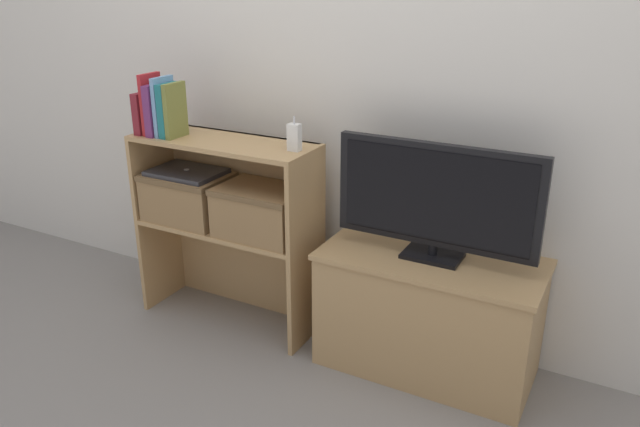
{
  "coord_description": "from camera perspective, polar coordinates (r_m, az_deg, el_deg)",
  "views": [
    {
      "loc": [
        1.1,
        -1.89,
        1.51
      ],
      "look_at": [
        0.0,
        0.15,
        0.6
      ],
      "focal_mm": 35.0,
      "sensor_mm": 36.0,
      "label": 1
    }
  ],
  "objects": [
    {
      "name": "ground_plane",
      "position": [
        2.66,
        -1.56,
        -13.22
      ],
      "size": [
        16.0,
        16.0,
        0.0
      ],
      "primitive_type": "plane",
      "color": "gray"
    },
    {
      "name": "wall_back",
      "position": [
        2.58,
        3.03,
        14.5
      ],
      "size": [
        10.0,
        0.05,
        2.4
      ],
      "color": "silver",
      "rests_on": "ground_plane"
    },
    {
      "name": "tv_stand",
      "position": [
        2.52,
        9.84,
        -9.0
      ],
      "size": [
        0.85,
        0.41,
        0.49
      ],
      "color": "tan",
      "rests_on": "ground_plane"
    },
    {
      "name": "tv",
      "position": [
        2.32,
        10.58,
        1.38
      ],
      "size": [
        0.77,
        0.14,
        0.45
      ],
      "color": "black",
      "rests_on": "tv_stand"
    },
    {
      "name": "bookshelf_lower_tier",
      "position": [
        2.89,
        -7.6,
        -3.81
      ],
      "size": [
        0.82,
        0.3,
        0.46
      ],
      "color": "tan",
      "rests_on": "ground_plane"
    },
    {
      "name": "bookshelf_upper_tier",
      "position": [
        2.73,
        -8.06,
        4.15
      ],
      "size": [
        0.82,
        0.3,
        0.39
      ],
      "color": "tan",
      "rests_on": "bookshelf_lower_tier"
    },
    {
      "name": "book_maroon",
      "position": [
        2.82,
        -15.62,
        8.88
      ],
      "size": [
        0.04,
        0.14,
        0.18
      ],
      "color": "maroon",
      "rests_on": "bookshelf_upper_tier"
    },
    {
      "name": "book_crimson",
      "position": [
        2.79,
        -15.17,
        9.64
      ],
      "size": [
        0.02,
        0.12,
        0.26
      ],
      "color": "#B22328",
      "rests_on": "bookshelf_upper_tier"
    },
    {
      "name": "book_plum",
      "position": [
        2.77,
        -14.6,
        9.18
      ],
      "size": [
        0.04,
        0.14,
        0.22
      ],
      "color": "#6B2D66",
      "rests_on": "bookshelf_upper_tier"
    },
    {
      "name": "book_skyblue",
      "position": [
        2.75,
        -14.09,
        9.46
      ],
      "size": [
        0.02,
        0.12,
        0.25
      ],
      "color": "#709ECC",
      "rests_on": "bookshelf_upper_tier"
    },
    {
      "name": "book_teal",
      "position": [
        2.73,
        -13.59,
        9.17
      ],
      "size": [
        0.03,
        0.12,
        0.23
      ],
      "color": "#1E7075",
      "rests_on": "bookshelf_upper_tier"
    },
    {
      "name": "book_olive",
      "position": [
        2.71,
        -13.08,
        9.17
      ],
      "size": [
        0.02,
        0.13,
        0.23
      ],
      "color": "olive",
      "rests_on": "bookshelf_upper_tier"
    },
    {
      "name": "baby_monitor",
      "position": [
        2.45,
        -2.36,
        6.98
      ],
      "size": [
        0.05,
        0.04,
        0.14
      ],
      "color": "white",
      "rests_on": "bookshelf_upper_tier"
    },
    {
      "name": "storage_basket_left",
      "position": [
        2.84,
        -11.93,
        1.71
      ],
      "size": [
        0.37,
        0.27,
        0.21
      ],
      "color": "#937047",
      "rests_on": "bookshelf_lower_tier"
    },
    {
      "name": "storage_basket_right",
      "position": [
        2.62,
        -5.34,
        0.38
      ],
      "size": [
        0.37,
        0.27,
        0.21
      ],
      "color": "#937047",
      "rests_on": "bookshelf_lower_tier"
    },
    {
      "name": "laptop",
      "position": [
        2.81,
        -12.09,
        3.73
      ],
      "size": [
        0.31,
        0.23,
        0.02
      ],
      "color": "#2D2D33",
      "rests_on": "storage_basket_left"
    }
  ]
}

